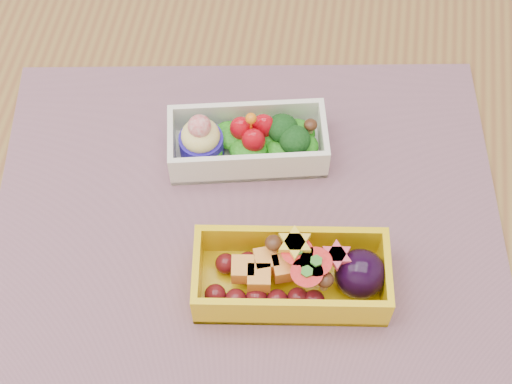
# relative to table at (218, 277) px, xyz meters

# --- Properties ---
(table) EXTENTS (1.20, 0.80, 0.75)m
(table) POSITION_rel_table_xyz_m (0.00, 0.00, 0.00)
(table) COLOR brown
(table) RESTS_ON ground
(placemat) EXTENTS (0.53, 0.44, 0.00)m
(placemat) POSITION_rel_table_xyz_m (0.03, 0.02, 0.10)
(placemat) COLOR gray
(placemat) RESTS_ON table
(bento_white) EXTENTS (0.16, 0.10, 0.06)m
(bento_white) POSITION_rel_table_xyz_m (0.02, 0.09, 0.12)
(bento_white) COLOR white
(bento_white) RESTS_ON placemat
(bento_yellow) EXTENTS (0.18, 0.10, 0.06)m
(bento_yellow) POSITION_rel_table_xyz_m (0.08, -0.04, 0.13)
(bento_yellow) COLOR yellow
(bento_yellow) RESTS_ON placemat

